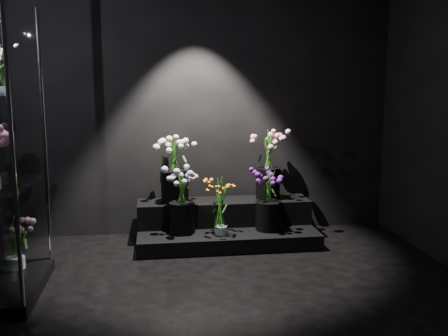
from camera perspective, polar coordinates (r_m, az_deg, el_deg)
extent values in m
plane|color=black|center=(3.61, 0.96, -16.26)|extent=(4.00, 4.00, 0.00)
plane|color=black|center=(5.24, -2.44, 7.67)|extent=(4.00, 0.00, 4.00)
plane|color=black|center=(1.32, 14.73, 1.68)|extent=(4.00, 0.00, 4.00)
cube|color=black|center=(5.05, 0.31, -7.71)|extent=(1.76, 0.78, 0.15)
cube|color=black|center=(5.18, -0.01, -5.00)|extent=(1.76, 0.39, 0.25)
cube|color=black|center=(4.24, -24.06, -12.36)|extent=(0.59, 0.99, 0.10)
cylinder|color=white|center=(4.80, -0.35, -6.26)|extent=(0.13, 0.13, 0.24)
cylinder|color=black|center=(4.87, -4.80, -5.65)|extent=(0.25, 0.25, 0.30)
cylinder|color=black|center=(4.96, 5.13, -5.44)|extent=(0.26, 0.26, 0.29)
cylinder|color=black|center=(5.06, -5.64, -2.08)|extent=(0.28, 0.28, 0.33)
cylinder|color=black|center=(5.21, 5.04, -1.75)|extent=(0.25, 0.25, 0.32)
cylinder|color=white|center=(4.40, -22.75, -8.88)|extent=(0.15, 0.15, 0.28)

